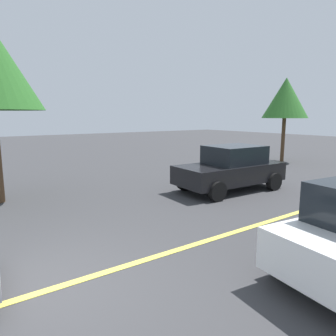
# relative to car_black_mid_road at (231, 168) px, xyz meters

# --- Properties ---
(ground_plane) EXTENTS (80.00, 80.00, 0.00)m
(ground_plane) POSITION_rel_car_black_mid_road_xyz_m (-7.17, -2.97, -0.81)
(ground_plane) COLOR #38383A
(lane_marking_centre) EXTENTS (28.00, 0.16, 0.01)m
(lane_marking_centre) POSITION_rel_car_black_mid_road_xyz_m (-4.17, -2.97, -0.80)
(lane_marking_centre) COLOR #E0D14C
(car_black_mid_road) EXTENTS (4.09, 2.12, 1.62)m
(car_black_mid_road) POSITION_rel_car_black_mid_road_xyz_m (0.00, 0.00, 0.00)
(car_black_mid_road) COLOR black
(car_black_mid_road) RESTS_ON ground_plane
(tree_right_verge) EXTENTS (2.57, 2.57, 4.83)m
(tree_right_verge) POSITION_rel_car_black_mid_road_xyz_m (7.80, 3.25, 2.86)
(tree_right_verge) COLOR #513823
(tree_right_verge) RESTS_ON ground_plane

